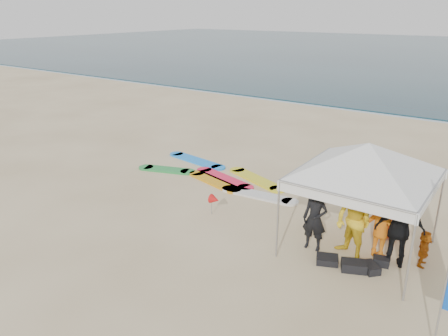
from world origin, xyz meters
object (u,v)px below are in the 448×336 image
person_orange_b (390,208)px  surfboard_spread (220,177)px  person_black_a (315,219)px  person_orange_a (382,226)px  person_black_b (400,230)px  canopy_tent (369,143)px  marker_pennant (215,200)px  person_yellow (353,221)px  person_seated (424,248)px

person_orange_b → surfboard_spread: 6.19m
surfboard_spread → person_orange_b: bearing=-8.7°
person_black_a → person_orange_b: 2.15m
person_black_a → person_orange_a: person_black_a is taller
person_black_b → person_black_a: bearing=-5.9°
canopy_tent → person_orange_b: bearing=69.2°
marker_pennant → person_yellow: bearing=0.6°
person_black_a → person_orange_a: bearing=16.1°
person_yellow → person_seated: bearing=48.6°
person_black_b → marker_pennant: bearing=-14.0°
person_orange_a → surfboard_spread: person_orange_a is taller
surfboard_spread → person_black_b: bearing=-18.6°
person_orange_a → person_seated: person_orange_a is taller
person_orange_b → person_seated: (1.07, -0.93, -0.39)m
person_orange_b → person_seated: size_ratio=1.88×
canopy_tent → marker_pennant: 4.64m
person_black_a → person_seated: size_ratio=1.85×
person_orange_a → marker_pennant: size_ratio=2.49×
person_black_b → surfboard_spread: bearing=-36.0°
person_yellow → canopy_tent: 1.86m
person_orange_b → marker_pennant: bearing=-6.3°
person_seated → person_yellow: bearing=108.0°
person_black_a → person_yellow: (0.91, 0.13, 0.14)m
person_black_a → marker_pennant: 3.12m
person_seated → canopy_tent: canopy_tent is taller
person_seated → surfboard_spread: person_seated is taller
canopy_tent → marker_pennant: bearing=-172.7°
person_orange_a → person_orange_b: person_orange_b is taller
person_orange_a → person_orange_b: bearing=-73.4°
person_orange_a → person_orange_b: 1.10m
person_black_a → marker_pennant: bearing=172.2°
surfboard_spread → canopy_tent: bearing=-19.5°
surfboard_spread → person_orange_a: bearing=-18.0°
person_orange_a → surfboard_spread: size_ratio=0.26×
person_black_a → person_seated: 2.55m
person_seated → surfboard_spread: (-7.15, 1.86, -0.41)m
person_yellow → person_orange_a: 0.74m
person_yellow → person_orange_b: (0.43, 1.56, -0.13)m
marker_pennant → person_orange_a: bearing=6.4°
person_black_a → person_orange_b: (1.33, 1.69, 0.01)m
person_yellow → surfboard_spread: 6.24m
person_black_a → canopy_tent: bearing=27.0°
person_seated → canopy_tent: (-1.49, -0.15, 2.31)m
person_yellow → marker_pennant: person_yellow is taller
person_yellow → marker_pennant: bearing=-153.4°
marker_pennant → canopy_tent: bearing=7.3°
person_black_a → surfboard_spread: bearing=144.9°
person_orange_a → person_yellow: bearing=51.0°
person_yellow → marker_pennant: (-4.01, -0.04, -0.46)m
person_yellow → person_black_b: bearing=40.6°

